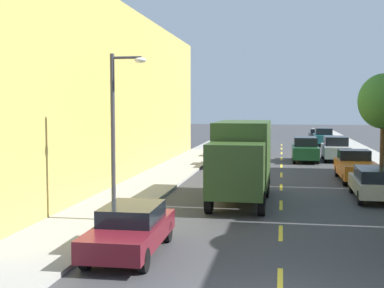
{
  "coord_description": "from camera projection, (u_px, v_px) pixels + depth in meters",
  "views": [
    {
      "loc": [
        -0.01,
        -10.54,
        4.36
      ],
      "look_at": [
        -5.44,
        20.33,
        2.01
      ],
      "focal_mm": 47.83,
      "sensor_mm": 36.0,
      "label": 1
    }
  ],
  "objects": [
    {
      "name": "ground_plane",
      "position": [
        281.0,
        161.0,
        40.14
      ],
      "size": [
        160.0,
        160.0,
        0.0
      ],
      "primitive_type": "plane",
      "color": "#38383A"
    },
    {
      "name": "sidewalk_left",
      "position": [
        188.0,
        161.0,
        39.4
      ],
      "size": [
        3.2,
        120.0,
        0.14
      ],
      "primitive_type": "cube",
      "color": "#99968E",
      "rests_on": "ground_plane"
    },
    {
      "name": "sidewalk_right",
      "position": [
        381.0,
        165.0,
        36.94
      ],
      "size": [
        3.2,
        120.0,
        0.14
      ],
      "primitive_type": "cube",
      "color": "#99968E",
      "rests_on": "ground_plane"
    },
    {
      "name": "lane_centerline_dashes",
      "position": [
        281.0,
        170.0,
        34.74
      ],
      "size": [
        0.14,
        47.2,
        0.01
      ],
      "color": "yellow",
      "rests_on": "ground_plane"
    },
    {
      "name": "apartment_block_opposite",
      "position": [
        63.0,
        95.0,
        32.31
      ],
      "size": [
        10.0,
        36.0,
        10.03
      ],
      "primitive_type": "cube",
      "color": "tan",
      "rests_on": "ground_plane"
    },
    {
      "name": "street_tree_third",
      "position": [
        384.0,
        101.0,
        32.74
      ],
      "size": [
        3.21,
        3.21,
        6.29
      ],
      "color": "#47331E",
      "rests_on": "sidewalk_right"
    },
    {
      "name": "street_lamp",
      "position": [
        117.0,
        123.0,
        18.64
      ],
      "size": [
        1.35,
        0.28,
        6.1
      ],
      "color": "#38383D",
      "rests_on": "sidewalk_left"
    },
    {
      "name": "delivery_box_truck",
      "position": [
        242.0,
        157.0,
        23.31
      ],
      "size": [
        2.46,
        7.22,
        3.62
      ],
      "color": "#2D471E",
      "rests_on": "ground_plane"
    },
    {
      "name": "parked_pickup_orange",
      "position": [
        356.0,
        167.0,
        29.67
      ],
      "size": [
        2.06,
        5.32,
        1.73
      ],
      "color": "orange",
      "rests_on": "ground_plane"
    },
    {
      "name": "parked_suv_teal",
      "position": [
        323.0,
        137.0,
        55.89
      ],
      "size": [
        2.01,
        4.82,
        1.93
      ],
      "color": "#195B60",
      "rests_on": "ground_plane"
    },
    {
      "name": "parked_sedan_burgundy",
      "position": [
        131.0,
        229.0,
        15.02
      ],
      "size": [
        1.88,
        4.53,
        1.43
      ],
      "color": "maroon",
      "rests_on": "ground_plane"
    },
    {
      "name": "parked_pickup_black",
      "position": [
        231.0,
        147.0,
        43.92
      ],
      "size": [
        2.03,
        5.31,
        1.73
      ],
      "color": "black",
      "rests_on": "ground_plane"
    },
    {
      "name": "parked_suv_white",
      "position": [
        245.0,
        134.0,
        60.55
      ],
      "size": [
        2.08,
        4.85,
        1.93
      ],
      "color": "silver",
      "rests_on": "ground_plane"
    },
    {
      "name": "parked_suv_silver",
      "position": [
        335.0,
        148.0,
        40.57
      ],
      "size": [
        2.02,
        4.83,
        1.93
      ],
      "color": "#B2B5BA",
      "rests_on": "ground_plane"
    },
    {
      "name": "parked_hatchback_navy",
      "position": [
        222.0,
        156.0,
        36.51
      ],
      "size": [
        1.76,
        4.01,
        1.5
      ],
      "color": "navy",
      "rests_on": "ground_plane"
    },
    {
      "name": "parked_hatchback_charcoal",
      "position": [
        316.0,
        135.0,
        63.23
      ],
      "size": [
        1.74,
        4.0,
        1.5
      ],
      "color": "#333338",
      "rests_on": "ground_plane"
    },
    {
      "name": "parked_wagon_champagne",
      "position": [
        374.0,
        183.0,
        23.71
      ],
      "size": [
        1.9,
        4.73,
        1.5
      ],
      "color": "tan",
      "rests_on": "ground_plane"
    },
    {
      "name": "moving_forest_sedan",
      "position": [
        305.0,
        149.0,
        39.86
      ],
      "size": [
        1.95,
        4.8,
        1.93
      ],
      "color": "#194C28",
      "rests_on": "ground_plane"
    }
  ]
}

